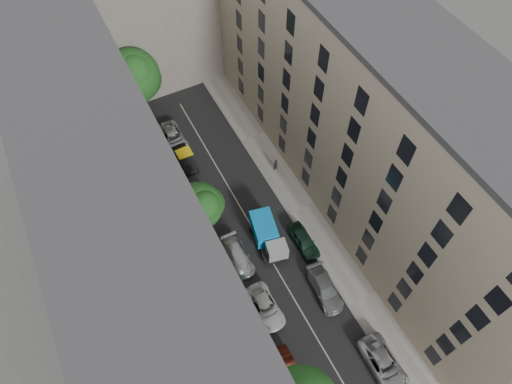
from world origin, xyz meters
TOP-DOWN VIEW (x-y plane):
  - ground at (0.00, 0.00)m, footprint 120.00×120.00m
  - road_surface at (0.00, 0.00)m, footprint 8.00×44.00m
  - sidewalk_left at (-5.50, 0.00)m, footprint 3.00×44.00m
  - sidewalk_right at (5.50, 0.00)m, footprint 3.00×44.00m
  - building_left at (-11.00, 0.00)m, footprint 8.00×44.00m
  - building_right at (11.00, 0.00)m, footprint 8.00×44.00m
  - building_endcap at (0.00, 28.00)m, footprint 18.00×12.00m
  - tarp_truck at (0.60, -1.75)m, footprint 2.97×5.46m
  - car_left_1 at (-3.60, -13.40)m, footprint 1.59×4.03m
  - car_left_2 at (-2.80, -7.80)m, footprint 2.19×4.71m
  - car_left_3 at (-2.80, -2.20)m, footprint 2.01×4.73m
  - car_left_4 at (-3.13, 4.98)m, footprint 1.82×3.84m
  - car_left_5 at (-2.80, 11.00)m, footprint 1.54×4.22m
  - car_left_6 at (-2.80, 14.60)m, footprint 2.34×4.95m
  - car_right_0 at (3.60, -16.66)m, footprint 2.54×5.28m
  - car_right_1 at (2.80, -8.80)m, footprint 2.45×5.04m
  - car_right_2 at (3.60, -3.66)m, footprint 1.72×4.25m
  - tree_mid at (-4.50, 1.62)m, footprint 4.76×4.40m
  - tree_far at (-4.50, 19.89)m, footprint 6.25×6.12m
  - lamp_post at (-4.20, -6.15)m, footprint 0.36×0.36m
  - pedestrian at (5.52, 5.63)m, footprint 0.62×0.45m

SIDE VIEW (x-z plane):
  - ground at x=0.00m, z-range 0.00..0.00m
  - road_surface at x=0.00m, z-range 0.00..0.02m
  - sidewalk_left at x=-5.50m, z-range 0.00..0.15m
  - sidewalk_right at x=5.50m, z-range 0.00..0.15m
  - car_left_4 at x=-3.13m, z-range 0.00..1.27m
  - car_left_2 at x=-2.80m, z-range 0.00..1.30m
  - car_left_1 at x=-3.60m, z-range 0.00..1.31m
  - car_left_3 at x=-2.80m, z-range 0.00..1.36m
  - car_left_6 at x=-2.80m, z-range 0.00..1.37m
  - car_left_5 at x=-2.80m, z-range 0.00..1.38m
  - car_right_1 at x=2.80m, z-range 0.00..1.41m
  - car_right_2 at x=3.60m, z-range 0.00..1.45m
  - car_right_0 at x=3.60m, z-range 0.00..1.45m
  - pedestrian at x=5.52m, z-range 0.15..1.72m
  - tarp_truck at x=0.60m, z-range 0.12..2.49m
  - lamp_post at x=-4.20m, z-range 0.89..7.09m
  - tree_mid at x=-4.50m, z-range 1.44..9.03m
  - tree_far at x=-4.50m, z-range 1.42..10.39m
  - building_endcap at x=0.00m, z-range 0.00..18.00m
  - building_left at x=-11.00m, z-range 0.00..20.00m
  - building_right at x=11.00m, z-range 0.00..20.00m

